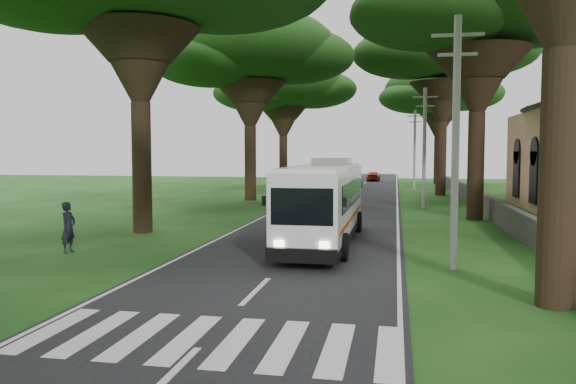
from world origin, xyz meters
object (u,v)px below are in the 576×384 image
coach_bus (324,201)px  pole_mid (424,146)px  pole_far (415,148)px  distant_car_c (373,176)px  pole_near (456,139)px  pedestrian (68,227)px  distant_car_b (353,180)px  distant_car_a (335,187)px

coach_bus → pole_mid: bearing=73.6°
pole_far → distant_car_c: (-4.70, 14.98, -3.56)m
pole_near → pedestrian: 14.18m
pole_near → pole_mid: size_ratio=1.00×
coach_bus → distant_car_c: bearing=90.3°
distant_car_c → pedestrian: pedestrian is taller
pole_far → pedestrian: (-13.80, -39.61, -3.22)m
pedestrian → pole_mid: bearing=-32.6°
pole_mid → distant_car_b: 21.87m
pole_near → pedestrian: (-13.80, 0.39, -3.22)m
pole_near → distant_car_a: bearing=103.3°
coach_bus → pedestrian: coach_bus is taller
pole_mid → distant_car_c: pole_mid is taller
pole_mid → pole_far: 20.00m
pole_mid → distant_car_c: bearing=97.7°
distant_car_b → pedestrian: 40.96m
distant_car_a → distant_car_c: 25.44m
pole_far → distant_car_c: bearing=107.4°
distant_car_a → distant_car_b: 11.04m
distant_car_b → pedestrian: pedestrian is taller
pole_near → coach_bus: size_ratio=0.73×
pedestrian → pole_far: bearing=-16.6°
pole_near → pole_far: bearing=90.0°
pole_mid → pole_far: same height
distant_car_c → pedestrian: (-9.10, -54.59, 0.34)m
pole_mid → distant_car_b: pole_mid is taller
pole_mid → distant_car_a: (-6.98, 9.64, -3.40)m
pedestrian → distant_car_a: bearing=-10.6°
pole_mid → pole_far: bearing=90.0°
pole_far → pole_near: bearing=-90.0°
coach_bus → distant_car_b: bearing=92.8°
coach_bus → distant_car_c: (-0.00, 50.62, -1.12)m
pole_mid → pedestrian: bearing=-125.1°
distant_car_a → distant_car_c: bearing=-81.0°
distant_car_c → coach_bus: bearing=91.0°
distant_car_c → pole_near: bearing=95.8°
distant_car_a → distant_car_c: distant_car_a is taller
coach_bus → pedestrian: size_ratio=5.72×
distant_car_b → distant_car_c: bearing=91.4°
pole_mid → pedestrian: 24.19m
distant_car_a → distant_car_c: (2.28, 25.34, -0.16)m
pole_far → distant_car_b: 7.19m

